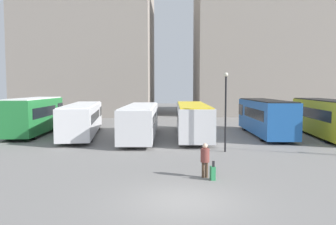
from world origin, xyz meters
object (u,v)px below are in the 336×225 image
(bus_0, at_px, (34,115))
(bus_2, at_px, (141,120))
(suitcase, at_px, (213,173))
(lamp_post_0, at_px, (226,105))
(bus_1, at_px, (83,118))
(bus_4, at_px, (265,116))
(traveler, at_px, (205,157))
(bus_5, at_px, (326,117))
(bus_3, at_px, (192,119))

(bus_0, distance_m, bus_2, 10.16)
(suitcase, bearing_deg, lamp_post_0, -22.43)
(bus_1, distance_m, suitcase, 17.34)
(bus_4, bearing_deg, traveler, 154.97)
(bus_5, bearing_deg, lamp_post_0, 129.61)
(bus_5, bearing_deg, bus_0, 91.81)
(bus_3, xyz_separation_m, lamp_post_0, (1.73, -7.08, 1.55))
(traveler, height_order, lamp_post_0, lamp_post_0)
(traveler, bearing_deg, bus_1, 26.04)
(bus_2, bearing_deg, bus_3, -76.18)
(traveler, bearing_deg, bus_2, 10.36)
(bus_0, xyz_separation_m, bus_5, (25.86, -1.30, -0.04))
(bus_0, xyz_separation_m, bus_1, (4.59, -0.61, -0.25))
(bus_3, xyz_separation_m, traveler, (-0.26, -13.38, -0.59))
(bus_3, distance_m, lamp_post_0, 7.45)
(bus_2, height_order, suitcase, bus_2)
(bus_2, xyz_separation_m, suitcase, (4.48, -12.66, -1.21))
(bus_1, bearing_deg, bus_0, 74.23)
(lamp_post_0, bearing_deg, traveler, -107.50)
(bus_3, bearing_deg, bus_2, 104.77)
(bus_2, xyz_separation_m, lamp_post_0, (6.16, -5.95, 1.58))
(bus_3, xyz_separation_m, bus_5, (11.52, -0.25, 0.20))
(bus_5, xyz_separation_m, lamp_post_0, (-9.79, -6.84, 1.35))
(suitcase, bearing_deg, traveler, 28.94)
(bus_1, relative_size, bus_4, 1.17)
(bus_5, distance_m, traveler, 17.66)
(bus_1, distance_m, traveler, 16.79)
(bus_0, relative_size, bus_1, 0.77)
(bus_1, distance_m, bus_2, 5.55)
(bus_0, distance_m, bus_1, 4.64)
(bus_5, bearing_deg, bus_2, 97.87)
(bus_2, height_order, bus_4, bus_4)
(bus_2, xyz_separation_m, traveler, (4.17, -12.25, -0.56))
(traveler, xyz_separation_m, suitcase, (0.31, -0.41, -0.64))
(bus_0, height_order, bus_2, bus_0)
(bus_1, xyz_separation_m, bus_2, (5.33, -1.58, -0.02))
(bus_4, bearing_deg, bus_5, -100.66)
(suitcase, distance_m, lamp_post_0, 7.46)
(traveler, distance_m, suitcase, 0.83)
(bus_0, height_order, bus_1, bus_0)
(bus_0, height_order, lamp_post_0, lamp_post_0)
(bus_2, distance_m, lamp_post_0, 8.71)
(bus_5, bearing_deg, bus_4, 83.39)
(bus_3, bearing_deg, bus_4, -83.03)
(bus_4, height_order, lamp_post_0, lamp_post_0)
(traveler, distance_m, lamp_post_0, 6.95)
(bus_5, relative_size, suitcase, 12.19)
(bus_2, distance_m, bus_3, 4.57)
(bus_1, bearing_deg, bus_5, -100.06)
(bus_3, relative_size, traveler, 7.64)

